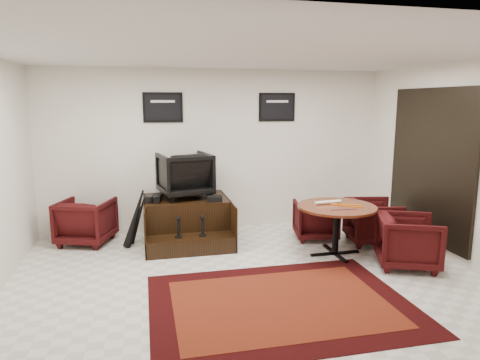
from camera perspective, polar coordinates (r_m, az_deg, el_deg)
The scene contains 16 objects.
ground at distance 5.52m, azimuth 1.38°, elevation -13.60°, with size 6.00×6.00×0.00m, color white.
room_shell at distance 5.29m, azimuth 5.44°, elevation 5.37°, with size 6.02×5.02×2.81m.
area_rug at distance 5.03m, azimuth 5.41°, elevation -16.06°, with size 2.91×2.18×0.01m.
shine_podium at distance 7.07m, azimuth -7.13°, elevation -5.47°, with size 1.36×1.40×0.70m.
shine_chair at distance 7.03m, azimuth -7.39°, elevation 0.99°, with size 0.79×0.74×0.81m, color black.
shoes_pair at distance 6.85m, azimuth -11.43°, elevation -2.41°, with size 0.27×0.32×0.11m.
polish_kit at distance 6.75m, azimuth -3.40°, elevation -2.51°, with size 0.23×0.16×0.08m, color black.
umbrella_black at distance 6.85m, azimuth -13.84°, elevation -4.93°, with size 0.35×0.13×0.94m, color black, non-canonical shape.
umbrella_hooked at distance 7.03m, azimuth -13.50°, elevation -5.22°, with size 0.29×0.11×0.77m, color black, non-canonical shape.
armchair_side at distance 7.29m, azimuth -19.83°, elevation -4.92°, with size 0.77×0.72×0.79m, color black.
meeting_table at distance 6.44m, azimuth 12.76°, elevation -4.15°, with size 1.14×1.14×0.75m.
table_chair_back at distance 7.22m, azimuth 10.04°, elevation -5.02°, with size 0.67×0.63×0.69m, color black.
table_chair_window at distance 7.19m, azimuth 17.31°, elevation -5.03°, with size 0.76×0.71×0.78m, color black.
table_chair_corner at distance 6.34m, azimuth 21.53°, elevation -7.31°, with size 0.77×0.72×0.79m, color black.
paper_roll at distance 6.50m, azimuth 11.65°, elevation -2.91°, with size 0.05×0.05×0.42m, color white.
table_clutter at distance 6.40m, azimuth 13.97°, elevation -3.39°, with size 0.56×0.38×0.01m.
Camera 1 is at (-1.23, -4.89, 2.24)m, focal length 32.00 mm.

